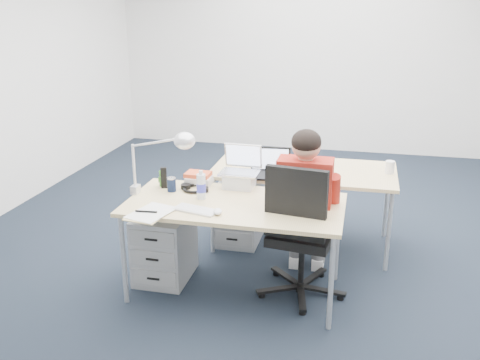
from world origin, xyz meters
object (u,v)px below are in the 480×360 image
computer_mouse (218,212)px  sunglasses (294,196)px  drawer_pedestal_near (165,246)px  silver_laptop (239,168)px  can_koozie (172,184)px  dark_laptop (269,163)px  seated_person (306,208)px  cordless_phone (164,178)px  desk_far (304,174)px  desk_near (235,209)px  office_chair (300,258)px  bear_figurine (162,178)px  drawer_pedestal_far (239,212)px  water_bottle (201,185)px  book_stack (198,178)px  wireless_keyboard (196,210)px  headphones (195,188)px  desk_lamp (153,162)px  far_cup (390,167)px

computer_mouse → sunglasses: (0.48, 0.45, -0.01)m
drawer_pedestal_near → silver_laptop: silver_laptop is taller
can_koozie → dark_laptop: 0.86m
seated_person → cordless_phone: bearing=-177.3°
silver_laptop → desk_far: bearing=54.6°
desk_near → office_chair: (0.50, 0.06, -0.38)m
desk_near → seated_person: 0.56m
desk_far → bear_figurine: 1.28m
drawer_pedestal_far → water_bottle: size_ratio=2.50×
desk_near → book_stack: size_ratio=7.49×
can_koozie → bear_figurine: bear_figurine is taller
wireless_keyboard → desk_far: bearing=75.6°
computer_mouse → bear_figurine: bear_figurine is taller
drawer_pedestal_near → sunglasses: bearing=7.6°
drawer_pedestal_far → silver_laptop: bearing=-76.1°
office_chair → computer_mouse: bearing=-144.2°
headphones → can_koozie: 0.18m
office_chair → bear_figurine: office_chair is taller
bear_figurine → book_stack: (0.27, 0.11, -0.02)m
desk_lamp → seated_person: bearing=2.7°
silver_laptop → can_koozie: (-0.49, -0.22, -0.11)m
drawer_pedestal_far → can_koozie: 0.99m
desk_near → office_chair: size_ratio=1.49×
desk_far → can_koozie: size_ratio=14.08×
seated_person → headphones: 0.88m
water_bottle → far_cup: size_ratio=2.00×
office_chair → headphones: (-0.87, 0.13, 0.45)m
silver_laptop → cordless_phone: bearing=-163.9°
can_koozie → headphones: bearing=20.1°
headphones → dark_laptop: 0.70m
drawer_pedestal_near → headphones: headphones is taller
cordless_phone → can_koozie: bearing=-49.7°
desk_near → silver_laptop: silver_laptop is taller
headphones → cordless_phone: cordless_phone is taller
can_koozie → water_bottle: 0.30m
wireless_keyboard → desk_lamp: 0.54m
wireless_keyboard → bear_figurine: bear_figurine is taller
dark_laptop → cordless_phone: bearing=-153.9°
desk_near → seated_person: (0.50, 0.24, -0.04)m
wireless_keyboard → book_stack: 0.58m
drawer_pedestal_near → desk_lamp: size_ratio=1.04×
far_cup → can_koozie: bearing=-152.9°
computer_mouse → wireless_keyboard: bearing=158.0°
wireless_keyboard → bear_figurine: bearing=147.3°
computer_mouse → dark_laptop: size_ratio=0.29×
dark_laptop → silver_laptop: bearing=-125.9°
water_bottle → desk_near: bearing=-6.8°
book_stack → cordless_phone: size_ratio=1.25×
headphones → bear_figurine: bearing=-174.5°
drawer_pedestal_far → headphones: headphones is taller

